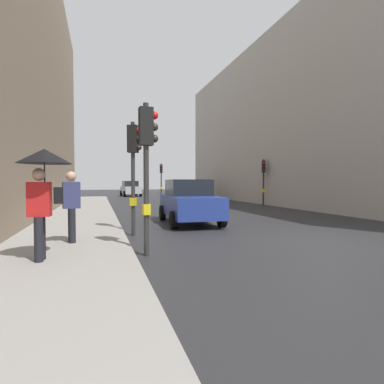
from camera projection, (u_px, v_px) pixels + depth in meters
The scene contains 12 objects.
ground_plane at pixel (324, 241), 8.78m from camera, with size 120.00×120.00×0.00m, color #28282B.
sidewalk_kerb at pixel (79, 221), 12.53m from camera, with size 3.03×40.00×0.16m, color gray.
building_facade_right at pixel (335, 123), 23.91m from camera, with size 12.00×33.69×12.38m, color #B2ADA3.
traffic_light_near_right at pixel (134, 157), 9.56m from camera, with size 0.45×0.35×3.51m.
traffic_light_mid_street at pixel (264, 174), 21.93m from camera, with size 0.34×0.45×3.26m.
traffic_light_near_left at pixel (147, 151), 6.93m from camera, with size 0.44×0.26×3.42m.
traffic_light_far_median at pixel (161, 174), 31.40m from camera, with size 0.24×0.43×3.52m.
car_silver_hatchback at pixel (131, 189), 36.10m from camera, with size 2.26×4.32×1.76m.
car_red_sedan at pixel (191, 190), 29.99m from camera, with size 2.21×4.29×1.76m.
car_blue_van at pixel (189, 201), 12.51m from camera, with size 2.19×4.29×1.76m.
pedestrian_with_umbrella at pixel (43, 173), 5.90m from camera, with size 1.00×1.00×2.14m.
pedestrian_with_grey_backpack at pixel (70, 202), 7.69m from camera, with size 0.64×0.39×1.77m.
Camera 1 is at (-6.11, -7.28, 1.67)m, focal length 29.01 mm.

